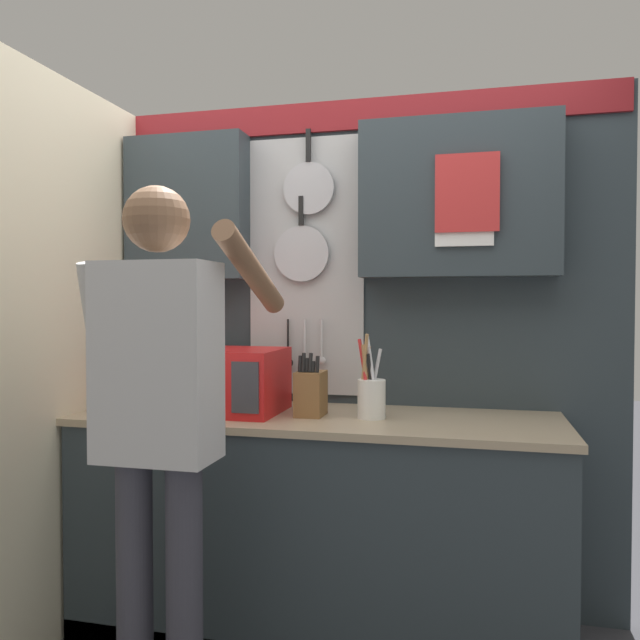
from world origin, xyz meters
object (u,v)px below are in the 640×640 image
at_px(utensil_crock, 371,395).
at_px(knife_block, 311,393).
at_px(microwave, 221,380).
at_px(person, 160,401).

bearing_deg(utensil_crock, knife_block, -179.59).
relative_size(microwave, utensil_crock, 1.49).
height_order(microwave, utensil_crock, utensil_crock).
bearing_deg(microwave, utensil_crock, 0.20).
xyz_separation_m(knife_block, utensil_crock, (0.25, 0.00, -0.00)).
xyz_separation_m(knife_block, person, (-0.35, -0.62, 0.05)).
relative_size(microwave, person, 0.29).
height_order(knife_block, utensil_crock, utensil_crock).
bearing_deg(person, knife_block, 60.68).
bearing_deg(person, microwave, 94.04).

